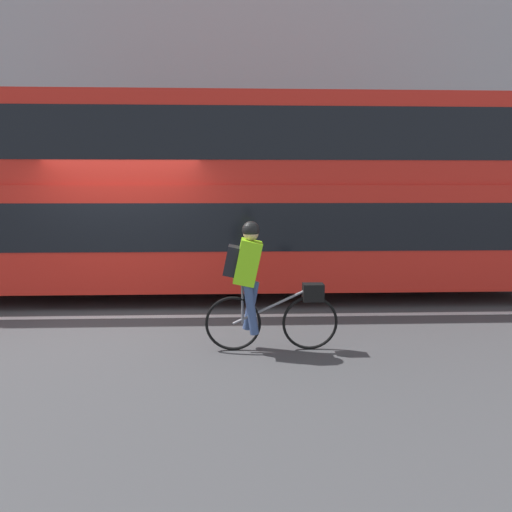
# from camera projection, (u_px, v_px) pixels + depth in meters

# --- Properties ---
(ground_plane) EXTENTS (80.00, 80.00, 0.00)m
(ground_plane) POSITION_uv_depth(u_px,v_px,m) (122.00, 317.00, 6.40)
(ground_plane) COLOR #424244
(road_center_line) EXTENTS (50.00, 0.14, 0.01)m
(road_center_line) POSITION_uv_depth(u_px,v_px,m) (123.00, 317.00, 6.41)
(road_center_line) COLOR silver
(road_center_line) RESTS_ON ground_plane
(sidewalk_curb) EXTENTS (60.00, 2.30, 0.11)m
(sidewalk_curb) POSITION_uv_depth(u_px,v_px,m) (178.00, 256.00, 11.94)
(sidewalk_curb) COLOR #A8A399
(sidewalk_curb) RESTS_ON ground_plane
(building_facade) EXTENTS (60.00, 0.30, 8.11)m
(building_facade) POSITION_uv_depth(u_px,v_px,m) (181.00, 123.00, 12.55)
(building_facade) COLOR #9E9EA3
(building_facade) RESTS_ON ground_plane
(bus) EXTENTS (11.43, 2.44, 3.59)m
(bus) POSITION_uv_depth(u_px,v_px,m) (238.00, 191.00, 7.64)
(bus) COLOR black
(bus) RESTS_ON ground_plane
(cyclist_on_bike) EXTENTS (1.69, 0.32, 1.65)m
(cyclist_on_bike) POSITION_uv_depth(u_px,v_px,m) (258.00, 283.00, 4.97)
(cyclist_on_bike) COLOR black
(cyclist_on_bike) RESTS_ON ground_plane
(trash_bin) EXTENTS (0.60, 0.60, 0.95)m
(trash_bin) POSITION_uv_depth(u_px,v_px,m) (341.00, 238.00, 11.90)
(trash_bin) COLOR #515156
(trash_bin) RESTS_ON sidewalk_curb
(street_sign_post) EXTENTS (0.36, 0.09, 2.27)m
(street_sign_post) POSITION_uv_depth(u_px,v_px,m) (85.00, 211.00, 11.51)
(street_sign_post) COLOR #59595B
(street_sign_post) RESTS_ON sidewalk_curb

